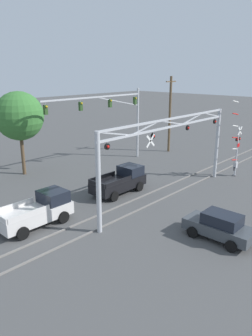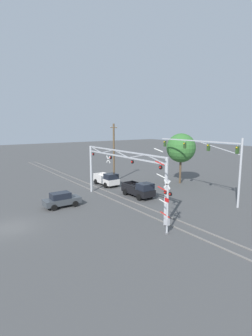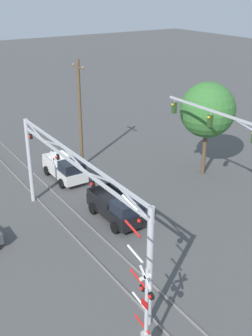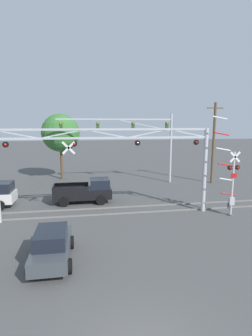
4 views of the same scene
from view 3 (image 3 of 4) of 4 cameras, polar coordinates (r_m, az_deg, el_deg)
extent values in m
cube|color=gray|center=(25.68, -5.92, -10.46)|extent=(80.00, 0.08, 0.10)
cube|color=gray|center=(26.23, -3.10, -9.54)|extent=(80.00, 0.08, 0.10)
cylinder|color=#B7BABF|center=(30.02, -12.92, 0.87)|extent=(0.30, 0.30, 6.13)
cylinder|color=#B7BABF|center=(18.81, 3.22, -13.48)|extent=(0.30, 0.30, 6.13)
cube|color=#B7BABF|center=(22.96, -7.11, 0.64)|extent=(14.58, 0.14, 0.14)
cube|color=#B7BABF|center=(22.74, -7.18, 1.96)|extent=(14.58, 0.14, 0.14)
cube|color=#B7BABF|center=(27.81, -12.37, 5.06)|extent=(2.87, 0.08, 0.65)
cube|color=#B7BABF|center=(25.29, -10.01, 3.37)|extent=(2.87, 0.08, 0.65)
cube|color=#B7BABF|center=(22.85, -7.14, 1.30)|extent=(2.87, 0.08, 0.65)
cube|color=#B7BABF|center=(20.52, -3.62, -1.26)|extent=(2.87, 0.08, 0.65)
cube|color=#B7BABF|center=(18.33, 0.80, -4.44)|extent=(2.87, 0.08, 0.65)
cylinder|color=black|center=(28.63, -12.75, 4.20)|extent=(0.38, 0.10, 0.38)
sphere|color=red|center=(28.61, -12.89, 4.17)|extent=(0.18, 0.18, 0.18)
cylinder|color=#B7BABF|center=(28.55, -12.80, 4.65)|extent=(0.04, 0.04, 0.10)
cylinder|color=black|center=(24.90, -9.24, 1.49)|extent=(0.38, 0.10, 0.38)
sphere|color=red|center=(24.87, -9.38, 1.46)|extent=(0.18, 0.18, 0.18)
cylinder|color=#B7BABF|center=(24.81, -9.27, 2.01)|extent=(0.04, 0.04, 0.10)
cylinder|color=black|center=(21.37, -4.53, -2.13)|extent=(0.38, 0.10, 0.38)
sphere|color=red|center=(21.34, -4.69, -2.18)|extent=(0.18, 0.18, 0.18)
cylinder|color=#B7BABF|center=(21.27, -4.55, -1.55)|extent=(0.04, 0.04, 0.10)
cylinder|color=black|center=(18.16, 1.98, -7.09)|extent=(0.38, 0.10, 0.38)
sphere|color=red|center=(18.12, 1.80, -7.15)|extent=(0.18, 0.18, 0.18)
cylinder|color=#B7BABF|center=(18.04, 1.99, -6.44)|extent=(0.04, 0.04, 0.10)
cube|color=white|center=(25.28, -9.75, 1.17)|extent=(0.88, 0.03, 0.88)
cube|color=white|center=(25.28, -9.75, 1.17)|extent=(0.88, 0.03, 0.88)
cylinder|color=black|center=(25.27, -9.80, 1.15)|extent=(0.04, 0.04, 0.02)
cylinder|color=#B7BABF|center=(17.84, 2.78, -19.29)|extent=(0.16, 0.16, 4.54)
cube|color=white|center=(16.53, 2.59, -14.56)|extent=(0.78, 0.03, 0.78)
cube|color=white|center=(16.53, 2.59, -14.56)|extent=(0.78, 0.03, 0.78)
cylinder|color=black|center=(16.52, 2.52, -14.59)|extent=(0.04, 0.04, 0.02)
cylinder|color=black|center=(17.23, 2.30, -15.91)|extent=(0.32, 0.09, 0.32)
sphere|color=red|center=(17.20, 2.13, -15.98)|extent=(0.16, 0.16, 0.16)
cylinder|color=black|center=(16.89, 3.44, -16.92)|extent=(0.32, 0.09, 0.32)
sphere|color=red|center=(16.86, 3.26, -16.99)|extent=(0.16, 0.16, 0.16)
cube|color=#B7BABF|center=(17.06, 2.86, -16.41)|extent=(0.64, 0.06, 0.06)
cube|color=red|center=(17.37, 2.54, -17.91)|extent=(0.44, 0.02, 0.32)
cylinder|color=red|center=(18.48, 2.21, -20.39)|extent=(1.06, 0.09, 0.28)
cylinder|color=white|center=(17.88, 1.90, -17.62)|extent=(1.06, 0.09, 0.28)
cylinder|color=red|center=(17.33, 1.58, -14.67)|extent=(1.06, 0.09, 0.28)
cylinder|color=white|center=(16.82, 1.25, -11.54)|extent=(1.06, 0.09, 0.28)
cylinder|color=red|center=(16.37, 0.90, -8.22)|extent=(1.06, 0.09, 0.28)
cylinder|color=white|center=(15.98, 0.55, -4.73)|extent=(1.06, 0.09, 0.28)
cube|color=#B7BABF|center=(26.67, 14.20, 6.63)|extent=(12.15, 0.14, 0.14)
cylinder|color=#B7BABF|center=(30.61, 6.61, 9.08)|extent=(0.04, 0.04, 0.30)
cube|color=#28471E|center=(30.76, 6.56, 8.10)|extent=(0.30, 0.26, 0.79)
sphere|color=yellow|center=(30.58, 6.34, 8.54)|extent=(0.18, 0.18, 0.18)
cylinder|color=#B7BABF|center=(27.95, 11.43, 7.34)|extent=(0.04, 0.04, 0.30)
cube|color=#28471E|center=(28.10, 11.34, 6.28)|extent=(0.30, 0.26, 0.79)
sphere|color=yellow|center=(27.92, 11.13, 6.75)|extent=(0.18, 0.18, 0.18)
cube|color=black|center=(27.92, -1.44, -5.51)|extent=(4.69, 1.85, 0.79)
cube|color=black|center=(26.49, 0.16, -5.30)|extent=(1.54, 1.70, 0.77)
cube|color=black|center=(27.93, -3.94, -4.23)|extent=(2.74, 0.08, 0.35)
cube|color=black|center=(28.72, -0.85, -3.34)|extent=(2.74, 0.08, 0.35)
cube|color=black|center=(29.42, -3.78, -2.70)|extent=(0.10, 1.77, 0.35)
cylinder|color=black|center=(26.64, -1.52, -8.08)|extent=(0.77, 0.24, 0.77)
cylinder|color=black|center=(27.51, 1.84, -6.96)|extent=(0.77, 0.24, 0.77)
cylinder|color=black|center=(28.82, -4.54, -5.49)|extent=(0.77, 0.24, 0.77)
cylinder|color=black|center=(29.63, -1.35, -4.55)|extent=(0.77, 0.24, 0.77)
cube|color=silver|center=(33.94, -8.32, -0.22)|extent=(4.66, 1.85, 0.79)
cube|color=black|center=(32.44, -7.35, 0.19)|extent=(1.54, 1.70, 0.77)
cube|color=silver|center=(34.13, -10.34, 0.82)|extent=(2.73, 0.08, 0.35)
cube|color=silver|center=(34.78, -7.67, 1.45)|extent=(2.73, 0.08, 0.35)
cube|color=silver|center=(35.66, -9.93, 1.87)|extent=(0.10, 1.77, 0.35)
cylinder|color=black|center=(32.56, -8.70, -2.09)|extent=(0.77, 0.24, 0.77)
cylinder|color=black|center=(33.27, -5.77, -1.34)|extent=(0.77, 0.24, 0.77)
cylinder|color=black|center=(34.99, -10.68, -0.34)|extent=(0.77, 0.24, 0.77)
cylinder|color=black|center=(35.65, -7.91, 0.32)|extent=(0.77, 0.24, 0.77)
cylinder|color=brown|center=(34.93, -6.24, 7.12)|extent=(0.28, 0.28, 9.02)
cube|color=brown|center=(34.03, -6.54, 13.44)|extent=(1.80, 0.12, 0.12)
cylinder|color=silver|center=(34.74, -7.17, 13.79)|extent=(0.08, 0.08, 0.12)
cylinder|color=silver|center=(33.29, -5.89, 13.41)|extent=(0.08, 0.08, 0.12)
cylinder|color=brown|center=(34.65, 10.55, 2.22)|extent=(0.32, 0.32, 3.89)
sphere|color=#387533|center=(33.55, 10.99, 7.73)|extent=(4.35, 4.35, 4.35)
camera|label=1|loc=(38.89, -39.48, 11.00)|focal=35.00mm
camera|label=2|loc=(9.66, -143.82, -55.72)|focal=28.00mm
camera|label=4|loc=(23.85, -51.08, -5.31)|focal=28.00mm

